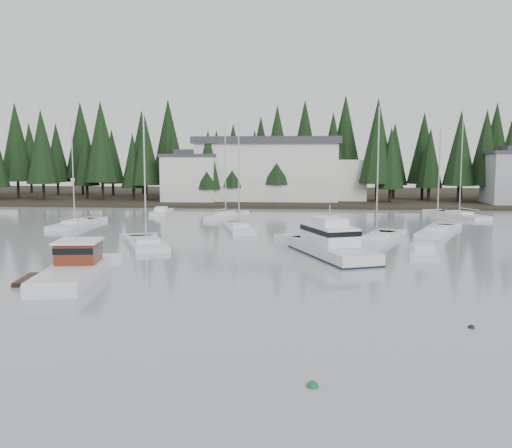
{
  "coord_description": "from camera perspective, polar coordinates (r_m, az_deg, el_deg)",
  "views": [
    {
      "loc": [
        1.91,
        -17.45,
        8.13
      ],
      "look_at": [
        -2.3,
        29.5,
        2.5
      ],
      "focal_mm": 40.0,
      "sensor_mm": 36.0,
      "label": 1
    }
  ],
  "objects": [
    {
      "name": "sailboat_10",
      "position": [
        52.67,
        -10.91,
        -2.12
      ],
      "size": [
        6.15,
        8.98,
        12.75
      ],
      "rotation": [
        0.0,
        0.0,
        1.99
      ],
      "color": "silver",
      "rests_on": "ground"
    },
    {
      "name": "sailboat_0",
      "position": [
        69.61,
        -17.65,
        -0.17
      ],
      "size": [
        3.07,
        9.65,
        12.49
      ],
      "rotation": [
        0.0,
        0.0,
        1.53
      ],
      "color": "silver",
      "rests_on": "ground"
    },
    {
      "name": "house_west",
      "position": [
        98.55,
        -6.56,
        4.74
      ],
      "size": [
        9.54,
        7.42,
        8.75
      ],
      "color": "silver",
      "rests_on": "ground"
    },
    {
      "name": "far_shore_land",
      "position": [
        114.76,
        4.16,
        2.73
      ],
      "size": [
        240.0,
        54.0,
        1.0
      ],
      "primitive_type": "cube",
      "color": "black",
      "rests_on": "ground"
    },
    {
      "name": "lobster_boat_brown",
      "position": [
        39.65,
        -17.93,
        -4.57
      ],
      "size": [
        5.69,
        9.85,
        4.7
      ],
      "rotation": [
        0.0,
        0.0,
        1.71
      ],
      "color": "silver",
      "rests_on": "ground"
    },
    {
      "name": "runabout_1",
      "position": [
        48.65,
        16.45,
        -2.93
      ],
      "size": [
        3.28,
        6.7,
        1.42
      ],
      "rotation": [
        0.0,
        0.0,
        1.4
      ],
      "color": "silver",
      "rests_on": "ground"
    },
    {
      "name": "conifer_treeline",
      "position": [
        103.79,
        4.06,
        2.3
      ],
      "size": [
        200.0,
        22.0,
        20.0
      ],
      "primitive_type": null,
      "color": "black",
      "rests_on": "ground"
    },
    {
      "name": "cabin_cruiser_center",
      "position": [
        47.15,
        7.52,
        -2.29
      ],
      "size": [
        7.45,
        11.7,
        4.82
      ],
      "rotation": [
        0.0,
        0.0,
        1.96
      ],
      "color": "silver",
      "rests_on": "ground"
    },
    {
      "name": "sailboat_3",
      "position": [
        62.96,
        -1.71,
        -0.55
      ],
      "size": [
        4.85,
        9.71,
        12.17
      ],
      "rotation": [
        0.0,
        0.0,
        1.83
      ],
      "color": "silver",
      "rests_on": "ground"
    },
    {
      "name": "sailboat_5",
      "position": [
        63.08,
        17.63,
        -0.87
      ],
      "size": [
        6.42,
        10.55,
        11.48
      ],
      "rotation": [
        0.0,
        0.0,
        1.19
      ],
      "color": "silver",
      "rests_on": "ground"
    },
    {
      "name": "mooring_buoy_dark",
      "position": [
        29.39,
        20.73,
        -9.69
      ],
      "size": [
        0.32,
        0.32,
        0.32
      ],
      "primitive_type": "sphere",
      "color": "black",
      "rests_on": "ground"
    },
    {
      "name": "runabout_3",
      "position": [
        81.39,
        -9.46,
        1.08
      ],
      "size": [
        2.56,
        6.45,
        1.42
      ],
      "rotation": [
        0.0,
        0.0,
        1.63
      ],
      "color": "silver",
      "rests_on": "ground"
    },
    {
      "name": "mooring_buoy_green",
      "position": [
        21.1,
        5.67,
        -15.89
      ],
      "size": [
        0.43,
        0.43,
        0.43
      ],
      "primitive_type": "sphere",
      "color": "#145933",
      "rests_on": "ground"
    },
    {
      "name": "harbor_inn",
      "position": [
        99.94,
        2.34,
        5.45
      ],
      "size": [
        29.5,
        11.5,
        10.9
      ],
      "color": "silver",
      "rests_on": "ground"
    },
    {
      "name": "sailboat_9",
      "position": [
        81.22,
        19.65,
        0.72
      ],
      "size": [
        6.29,
        10.25,
        13.72
      ],
      "rotation": [
        0.0,
        0.0,
        1.96
      ],
      "color": "silver",
      "rests_on": "ground"
    },
    {
      "name": "sailboat_2",
      "position": [
        55.29,
        11.91,
        -1.73
      ],
      "size": [
        6.25,
        11.0,
        13.25
      ],
      "rotation": [
        0.0,
        0.0,
        1.22
      ],
      "color": "silver",
      "rests_on": "ground"
    },
    {
      "name": "ground",
      "position": [
        19.35,
        -1.07,
        -18.04
      ],
      "size": [
        260.0,
        260.0,
        0.0
      ],
      "primitive_type": "plane",
      "color": "gray",
      "rests_on": "ground"
    },
    {
      "name": "sailboat_8",
      "position": [
        75.6,
        -3.05,
        0.68
      ],
      "size": [
        4.47,
        9.52,
        12.84
      ],
      "rotation": [
        0.0,
        0.0,
        1.35
      ],
      "color": "silver",
      "rests_on": "ground"
    }
  ]
}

